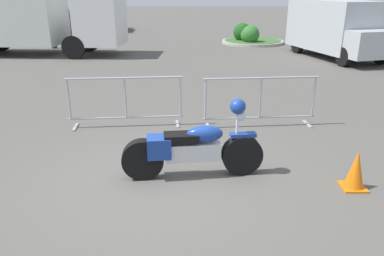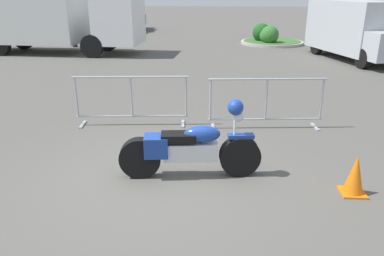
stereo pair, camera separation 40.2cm
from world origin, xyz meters
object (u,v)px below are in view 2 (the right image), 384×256
at_px(traffic_cone, 355,175).
at_px(parked_car_blue, 128,19).
at_px(crowd_barrier_far, 266,103).
at_px(parked_car_maroon, 85,20).
at_px(delivery_van, 356,28).
at_px(parked_car_yellow, 45,20).
at_px(motorcycle, 190,148).
at_px(pedestrian, 73,28).
at_px(box_truck, 44,16).
at_px(crowd_barrier_near, 132,100).

bearing_deg(traffic_cone, parked_car_blue, 110.82).
relative_size(crowd_barrier_far, parked_car_blue, 0.53).
height_order(parked_car_maroon, parked_car_blue, parked_car_blue).
relative_size(delivery_van, traffic_cone, 9.06).
height_order(delivery_van, parked_car_blue, delivery_van).
distance_m(parked_car_yellow, traffic_cone, 25.52).
xyz_separation_m(crowd_barrier_far, traffic_cone, (0.96, -2.63, -0.27)).
distance_m(motorcycle, delivery_van, 12.39).
xyz_separation_m(delivery_van, traffic_cone, (-3.63, -11.21, -0.95)).
relative_size(parked_car_yellow, parked_car_maroon, 0.99).
xyz_separation_m(motorcycle, parked_car_maroon, (-8.76, 20.73, 0.25)).
distance_m(parked_car_maroon, pedestrian, 7.59).
bearing_deg(parked_car_maroon, crowd_barrier_far, -152.77).
distance_m(box_truck, parked_car_maroon, 9.36).
bearing_deg(box_truck, motorcycle, -54.08).
height_order(motorcycle, traffic_cone, motorcycle).
distance_m(motorcycle, crowd_barrier_near, 2.65).
bearing_deg(parked_car_blue, crowd_barrier_near, -168.35).
relative_size(parked_car_yellow, pedestrian, 2.49).
distance_m(motorcycle, box_truck, 13.70).
bearing_deg(pedestrian, box_truck, 159.61).
distance_m(delivery_van, parked_car_yellow, 20.34).
bearing_deg(crowd_barrier_near, delivery_van, 49.22).
height_order(box_truck, parked_car_yellow, box_truck).
distance_m(motorcycle, crowd_barrier_far, 2.65).
xyz_separation_m(delivery_van, parked_car_yellow, (-17.63, 10.12, -0.52)).
distance_m(motorcycle, traffic_cone, 2.40).
distance_m(motorcycle, parked_car_maroon, 22.51).
relative_size(crowd_barrier_near, parked_car_maroon, 0.56).
height_order(crowd_barrier_near, pedestrian, pedestrian).
bearing_deg(delivery_van, motorcycle, -44.89).
relative_size(motorcycle, pedestrian, 1.29).
height_order(crowd_barrier_far, delivery_van, delivery_van).
xyz_separation_m(delivery_van, pedestrian, (-12.78, 2.59, -0.32)).
bearing_deg(delivery_van, parked_car_yellow, -135.77).
relative_size(crowd_barrier_far, delivery_van, 0.45).
height_order(parked_car_maroon, pedestrian, pedestrian).
height_order(motorcycle, parked_car_maroon, parked_car_maroon).
relative_size(crowd_barrier_near, crowd_barrier_far, 1.00).
relative_size(motorcycle, traffic_cone, 3.71).
relative_size(box_truck, parked_car_blue, 1.73).
height_order(delivery_van, traffic_cone, delivery_van).
bearing_deg(parked_car_maroon, box_truck, -172.66).
relative_size(parked_car_maroon, traffic_cone, 7.21).
relative_size(crowd_barrier_far, box_truck, 0.31).
distance_m(box_truck, parked_car_yellow, 10.40).
distance_m(delivery_van, parked_car_blue, 15.85).
bearing_deg(crowd_barrier_far, crowd_barrier_near, 180.00).
xyz_separation_m(parked_car_yellow, parked_car_blue, (5.76, 0.37, 0.05)).
bearing_deg(crowd_barrier_far, parked_car_maroon, 118.82).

